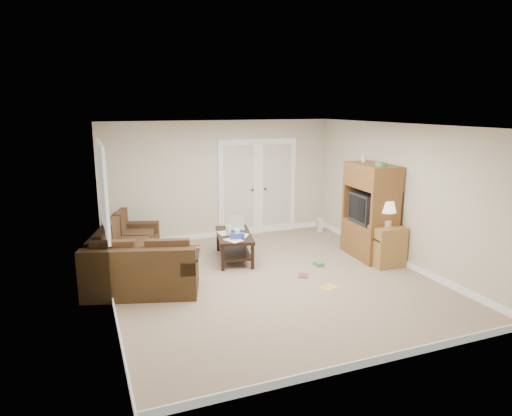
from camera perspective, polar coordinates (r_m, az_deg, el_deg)
name	(u,v)px	position (r m, az deg, el deg)	size (l,w,h in m)	color
floor	(271,280)	(7.59, 1.84, -8.94)	(5.50, 5.50, 0.00)	tan
ceiling	(272,125)	(7.06, 1.98, 10.28)	(5.00, 5.50, 0.02)	white
wall_left	(106,219)	(6.67, -18.26, -1.36)	(0.02, 5.50, 2.50)	beige
wall_right	(400,195)	(8.51, 17.59, 1.62)	(0.02, 5.50, 2.50)	beige
wall_back	(220,180)	(9.77, -4.47, 3.54)	(5.00, 0.02, 2.50)	beige
wall_front	(376,258)	(4.91, 14.73, -6.10)	(5.00, 0.02, 2.50)	beige
baseboards	(271,277)	(7.57, 1.84, -8.59)	(5.00, 5.50, 0.10)	silver
french_doors	(258,187)	(10.04, 0.26, 2.59)	(1.80, 0.05, 2.13)	silver
window_left	(103,186)	(7.59, -18.60, 2.58)	(0.05, 1.92, 1.42)	silver
sectional_sofa	(133,261)	(7.80, -15.11, -6.37)	(1.86, 2.92, 0.79)	#422E19
coffee_table	(234,245)	(8.48, -2.73, -4.65)	(0.86, 1.32, 0.83)	black
tv_armoire	(370,211)	(8.74, 14.09, -0.31)	(0.68, 1.14, 1.89)	brown
side_cabinet	(385,242)	(8.47, 15.86, -4.10)	(0.57, 0.57, 1.17)	#A2793B
space_heater	(320,225)	(10.45, 7.97, -2.09)	(0.12, 0.10, 0.31)	white
floor_magazine	(329,287)	(7.37, 9.08, -9.75)	(0.28, 0.22, 0.01)	yellow
floor_greenbox	(319,264)	(8.27, 7.83, -6.93)	(0.13, 0.18, 0.07)	#469A4C
floor_book	(298,275)	(7.77, 5.32, -8.39)	(0.16, 0.22, 0.02)	brown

